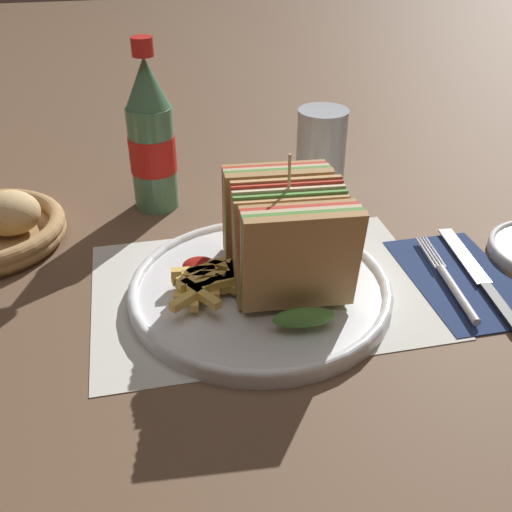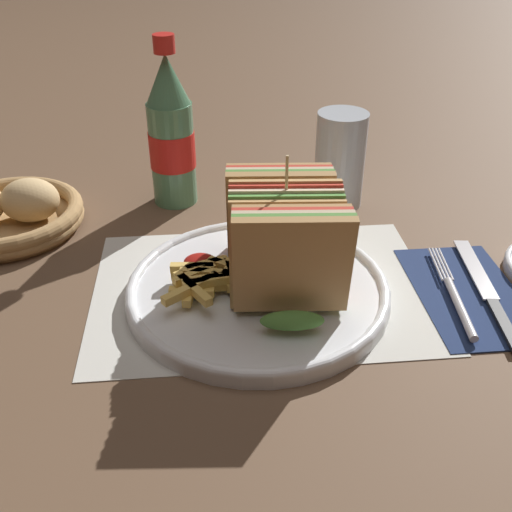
# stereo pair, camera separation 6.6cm
# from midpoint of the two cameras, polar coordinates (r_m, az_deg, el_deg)

# --- Properties ---
(ground_plane) EXTENTS (4.00, 4.00, 0.00)m
(ground_plane) POSITION_cam_midpoint_polar(r_m,az_deg,el_deg) (0.66, 1.50, -4.07)
(ground_plane) COLOR brown
(placemat) EXTENTS (0.38, 0.26, 0.00)m
(placemat) POSITION_cam_midpoint_polar(r_m,az_deg,el_deg) (0.67, 3.44, -3.22)
(placemat) COLOR silver
(placemat) RESTS_ON ground_plane
(plate_main) EXTENTS (0.29, 0.29, 0.02)m
(plate_main) POSITION_cam_midpoint_polar(r_m,az_deg,el_deg) (0.66, 3.03, -3.21)
(plate_main) COLOR white
(plate_main) RESTS_ON ground_plane
(club_sandwich) EXTENTS (0.12, 0.18, 0.15)m
(club_sandwich) POSITION_cam_midpoint_polar(r_m,az_deg,el_deg) (0.62, 5.78, 1.48)
(club_sandwich) COLOR tan
(club_sandwich) RESTS_ON plate_main
(fries_pile) EXTENTS (0.10, 0.10, 0.02)m
(fries_pile) POSITION_cam_midpoint_polar(r_m,az_deg,el_deg) (0.64, -1.69, -2.17)
(fries_pile) COLOR #E0B756
(fries_pile) RESTS_ON plate_main
(ketchup_blob) EXTENTS (0.04, 0.03, 0.01)m
(ketchup_blob) POSITION_cam_midpoint_polar(r_m,az_deg,el_deg) (0.67, -2.59, -0.62)
(ketchup_blob) COLOR maroon
(ketchup_blob) RESTS_ON plate_main
(napkin) EXTENTS (0.11, 0.19, 0.00)m
(napkin) POSITION_cam_midpoint_polar(r_m,az_deg,el_deg) (0.72, 22.06, -3.36)
(napkin) COLOR navy
(napkin) RESTS_ON ground_plane
(fork) EXTENTS (0.03, 0.17, 0.01)m
(fork) POSITION_cam_midpoint_polar(r_m,az_deg,el_deg) (0.69, 21.12, -3.85)
(fork) COLOR silver
(fork) RESTS_ON napkin
(knife) EXTENTS (0.04, 0.21, 0.00)m
(knife) POSITION_cam_midpoint_polar(r_m,az_deg,el_deg) (0.72, 23.59, -3.11)
(knife) COLOR black
(knife) RESTS_ON napkin
(coke_bottle_near) EXTENTS (0.06, 0.06, 0.23)m
(coke_bottle_near) POSITION_cam_midpoint_polar(r_m,az_deg,el_deg) (0.83, -5.81, 11.35)
(coke_bottle_near) COLOR #4C7F5B
(coke_bottle_near) RESTS_ON ground_plane
(glass_near) EXTENTS (0.07, 0.07, 0.13)m
(glass_near) POSITION_cam_midpoint_polar(r_m,az_deg,el_deg) (0.84, 10.20, 8.39)
(glass_near) COLOR silver
(glass_near) RESTS_ON ground_plane
(bread_basket) EXTENTS (0.20, 0.20, 0.07)m
(bread_basket) POSITION_cam_midpoint_polar(r_m,az_deg,el_deg) (0.84, -20.65, 3.71)
(bread_basket) COLOR #AD8451
(bread_basket) RESTS_ON ground_plane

